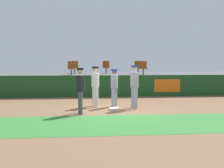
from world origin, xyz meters
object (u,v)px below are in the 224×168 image
seat_back_right (138,66)px  seat_back_left (75,66)px  player_umpire (80,87)px  seat_front_right (143,67)px  player_fielder_home (95,83)px  player_runner_visitor (134,83)px  seat_front_left (71,67)px  seat_back_center (106,66)px  player_coach_visitor (114,85)px  first_base (114,109)px

seat_back_right → seat_back_left: 4.32m
player_umpire → seat_front_right: size_ratio=2.13×
player_fielder_home → seat_back_left: seat_back_left is taller
player_runner_visitor → seat_back_right: bearing=156.5°
player_umpire → seat_back_left: 8.08m
player_runner_visitor → player_umpire: 2.51m
player_runner_visitor → seat_back_left: bearing=-169.6°
seat_back_right → seat_front_right: 1.80m
player_umpire → seat_front_right: 7.28m
seat_back_right → seat_back_left: same height
seat_front_left → seat_back_left: size_ratio=1.00×
seat_back_right → seat_front_left: (-4.44, -1.80, -0.00)m
player_umpire → seat_back_right: seat_back_right is taller
seat_front_right → seat_back_center: (-2.19, 1.80, -0.00)m
player_runner_visitor → seat_front_left: bearing=-162.0°
player_umpire → seat_front_left: 6.30m
seat_back_left → seat_front_left: bearing=-93.8°
seat_front_right → player_umpire: bearing=-120.8°
seat_back_left → player_fielder_home: bearing=-79.1°
player_runner_visitor → player_umpire: size_ratio=1.04×
seat_front_left → seat_front_right: size_ratio=1.00×
seat_back_left → seat_front_right: (4.31, -1.80, 0.00)m
seat_back_center → seat_front_right: bearing=-39.4°
seat_back_center → player_fielder_home: bearing=-98.0°
seat_front_right → player_fielder_home: bearing=-124.0°
player_coach_visitor → player_umpire: size_ratio=0.94×
player_coach_visitor → first_base: bearing=22.3°
first_base → player_umpire: size_ratio=0.22×
first_base → seat_back_center: (0.14, 7.30, 1.59)m
seat_front_left → seat_back_right: bearing=22.1°
player_coach_visitor → player_umpire: player_umpire is taller
player_fielder_home → player_umpire: (-0.63, -1.65, 0.00)m
seat_back_right → seat_back_left: bearing=-180.0°
first_base → seat_front_right: seat_front_right is taller
seat_front_left → seat_front_right: same height
first_base → seat_back_left: 7.73m
player_fielder_home → seat_back_right: (3.10, 6.38, 0.60)m
player_coach_visitor → seat_back_left: size_ratio=2.01×
player_coach_visitor → seat_front_right: (2.24, 4.68, 0.66)m
first_base → seat_front_right: bearing=67.0°
seat_front_right → seat_back_center: size_ratio=1.00×
seat_front_right → first_base: bearing=-113.0°
seat_front_left → seat_back_left: 1.80m
first_base → seat_back_right: size_ratio=0.48×
seat_front_left → seat_back_center: (2.24, 1.80, 0.00)m
player_runner_visitor → player_umpire: bearing=-78.1°
player_umpire → seat_front_left: (-0.72, 6.23, 0.59)m
player_runner_visitor → seat_front_left: size_ratio=2.22×
player_fielder_home → seat_back_center: (0.90, 6.38, 0.60)m
player_fielder_home → seat_back_center: seat_back_center is taller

